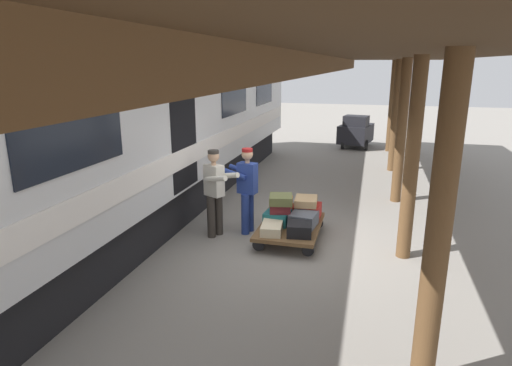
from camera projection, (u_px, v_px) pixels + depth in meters
ground_plane at (293, 245)px, 8.12m from camera, size 60.00×60.00×0.00m
platform_canopy at (417, 63)px, 6.78m from camera, size 3.20×20.63×3.56m
train_car at (113, 128)px, 8.47m from camera, size 3.02×17.75×4.00m
luggage_cart at (290, 227)px, 8.34m from camera, size 1.12×1.75×0.29m
suitcase_brown_leather at (283, 211)px, 8.81m from camera, size 0.54×0.62×0.19m
suitcase_cream_canvas at (272, 228)px, 7.92m from camera, size 0.43×0.64×0.17m
suitcase_slate_roller at (304, 219)px, 8.23m from camera, size 0.53×0.57×0.25m
suitcase_red_plastic at (307, 211)px, 8.67m from camera, size 0.52×0.54×0.27m
suitcase_black_hardshell at (299, 229)px, 7.79m from camera, size 0.49×0.50×0.23m
suitcase_teal_softside at (277, 217)px, 8.36m from camera, size 0.50×0.51×0.24m
suitcase_tan_vintage at (306, 201)px, 8.61m from camera, size 0.47×0.58×0.14m
suitcase_maroon_trunk at (280, 207)px, 8.31m from camera, size 0.48×0.51×0.17m
suitcase_orange_carryall at (282, 203)px, 8.78m from camera, size 0.48×0.57×0.15m
suitcase_olive_duffel at (281, 199)px, 8.23m from camera, size 0.51×0.53×0.16m
porter_in_overalls at (247, 188)px, 8.49m from camera, size 0.71×0.51×1.70m
porter_by_door at (215, 190)px, 8.30m from camera, size 0.74×0.61×1.70m
baggage_tug at (356, 132)px, 17.43m from camera, size 1.41×1.88×1.30m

